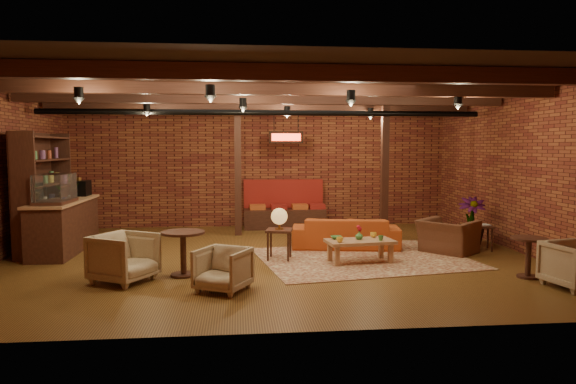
{
  "coord_description": "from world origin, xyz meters",
  "views": [
    {
      "loc": [
        -0.62,
        -9.64,
        2.1
      ],
      "look_at": [
        0.36,
        0.2,
        1.24
      ],
      "focal_mm": 32.0,
      "sensor_mm": 36.0,
      "label": 1
    }
  ],
  "objects": [
    {
      "name": "armchair_right",
      "position": [
        3.55,
        0.09,
        0.44
      ],
      "size": [
        1.16,
        1.2,
        0.89
      ],
      "primitive_type": "imported",
      "rotation": [
        0.0,
        0.0,
        2.27
      ],
      "color": "brown",
      "rests_on": "floor"
    },
    {
      "name": "side_table_lamp",
      "position": [
        0.16,
        -0.2,
        0.74
      ],
      "size": [
        0.55,
        0.55,
        0.97
      ],
      "rotation": [
        0.0,
        0.0,
        -0.21
      ],
      "color": "black",
      "rests_on": "floor"
    },
    {
      "name": "plant_counter",
      "position": [
        -4.0,
        1.2,
        1.22
      ],
      "size": [
        0.35,
        0.39,
        0.3
      ],
      "primitive_type": "imported",
      "color": "#337F33",
      "rests_on": "service_counter"
    },
    {
      "name": "armchair_a",
      "position": [
        -2.39,
        -1.54,
        0.42
      ],
      "size": [
        1.08,
        1.1,
        0.85
      ],
      "primitive_type": "imported",
      "rotation": [
        0.0,
        0.0,
        1.04
      ],
      "color": "beige",
      "rests_on": "floor"
    },
    {
      "name": "armchair_far",
      "position": [
        4.4,
        -2.58,
        0.38
      ],
      "size": [
        0.87,
        0.83,
        0.77
      ],
      "primitive_type": "imported",
      "rotation": [
        0.0,
        0.0,
        0.2
      ],
      "color": "beige",
      "rests_on": "floor"
    },
    {
      "name": "rug",
      "position": [
        1.74,
        -0.27,
        0.01
      ],
      "size": [
        4.21,
        3.48,
        0.01
      ],
      "primitive_type": "cube",
      "rotation": [
        0.0,
        0.0,
        0.16
      ],
      "color": "maroon",
      "rests_on": "floor"
    },
    {
      "name": "shelving_hutch",
      "position": [
        -4.5,
        1.1,
        1.2
      ],
      "size": [
        0.52,
        2.0,
        2.4
      ],
      "primitive_type": null,
      "color": "black",
      "rests_on": "ground"
    },
    {
      "name": "floor",
      "position": [
        0.0,
        0.0,
        0.0
      ],
      "size": [
        10.0,
        10.0,
        0.0
      ],
      "primitive_type": "plane",
      "color": "#432910",
      "rests_on": "ground"
    },
    {
      "name": "sofa",
      "position": [
        1.62,
        0.78,
        0.32
      ],
      "size": [
        2.32,
        1.2,
        0.64
      ],
      "primitive_type": "imported",
      "rotation": [
        0.0,
        0.0,
        2.98
      ],
      "color": "#A23E16",
      "rests_on": "floor"
    },
    {
      "name": "plant_tall",
      "position": [
        4.4,
        0.87,
        1.55
      ],
      "size": [
        2.11,
        2.11,
        3.1
      ],
      "primitive_type": "imported",
      "rotation": [
        0.0,
        0.0,
        -0.25
      ],
      "color": "#4C7F4C",
      "rests_on": "floor"
    },
    {
      "name": "service_counter",
      "position": [
        -4.1,
        1.0,
        0.8
      ],
      "size": [
        0.8,
        2.5,
        1.6
      ],
      "primitive_type": null,
      "color": "black",
      "rests_on": "ground"
    },
    {
      "name": "coffee_table",
      "position": [
        1.59,
        -0.59,
        0.37
      ],
      "size": [
        1.29,
        0.76,
        0.67
      ],
      "rotation": [
        0.0,
        0.0,
        0.13
      ],
      "color": "#A46D4C",
      "rests_on": "floor"
    },
    {
      "name": "post_right",
      "position": [
        2.8,
        2.0,
        1.6
      ],
      "size": [
        0.16,
        0.16,
        3.2
      ],
      "primitive_type": "cube",
      "color": "black",
      "rests_on": "ground"
    },
    {
      "name": "ceiling_pipe",
      "position": [
        0.0,
        1.6,
        2.85
      ],
      "size": [
        9.6,
        0.12,
        0.12
      ],
      "primitive_type": "cylinder",
      "rotation": [
        0.0,
        1.57,
        0.0
      ],
      "color": "black",
      "rests_on": "ceiling"
    },
    {
      "name": "banquette",
      "position": [
        0.6,
        3.55,
        0.5
      ],
      "size": [
        2.1,
        0.7,
        1.0
      ],
      "primitive_type": null,
      "color": "maroon",
      "rests_on": "ground"
    },
    {
      "name": "ceiling",
      "position": [
        0.0,
        0.0,
        3.2
      ],
      "size": [
        10.0,
        8.0,
        0.02
      ],
      "primitive_type": "cube",
      "color": "black",
      "rests_on": "wall_back"
    },
    {
      "name": "side_table_book",
      "position": [
        4.35,
        0.32,
        0.47
      ],
      "size": [
        0.56,
        0.56,
        0.53
      ],
      "rotation": [
        0.0,
        0.0,
        -0.25
      ],
      "color": "black",
      "rests_on": "floor"
    },
    {
      "name": "armchair_b",
      "position": [
        -0.84,
        -2.21,
        0.35
      ],
      "size": [
        0.91,
        0.89,
        0.7
      ],
      "primitive_type": "imported",
      "rotation": [
        0.0,
        0.0,
        -0.5
      ],
      "color": "beige",
      "rests_on": "floor"
    },
    {
      "name": "service_sign",
      "position": [
        0.6,
        3.1,
        2.35
      ],
      "size": [
        0.86,
        0.06,
        0.3
      ],
      "primitive_type": "cube",
      "color": "red",
      "rests_on": "ceiling"
    },
    {
      "name": "round_table_left",
      "position": [
        -1.51,
        -1.26,
        0.5
      ],
      "size": [
        0.71,
        0.71,
        0.74
      ],
      "color": "black",
      "rests_on": "floor"
    },
    {
      "name": "wall_back",
      "position": [
        0.0,
        4.0,
        1.6
      ],
      "size": [
        10.0,
        0.02,
        3.2
      ],
      "primitive_type": "cube",
      "color": "maroon",
      "rests_on": "ground"
    },
    {
      "name": "round_table_right",
      "position": [
        4.04,
        -1.93,
        0.44
      ],
      "size": [
        0.56,
        0.56,
        0.66
      ],
      "color": "black",
      "rests_on": "floor"
    },
    {
      "name": "wall_front",
      "position": [
        0.0,
        -4.0,
        1.6
      ],
      "size": [
        10.0,
        0.02,
        3.2
      ],
      "primitive_type": "cube",
      "color": "maroon",
      "rests_on": "ground"
    },
    {
      "name": "ceiling_spotlights",
      "position": [
        0.0,
        0.0,
        2.86
      ],
      "size": [
        6.4,
        4.4,
        0.28
      ],
      "primitive_type": null,
      "color": "black",
      "rests_on": "ceiling"
    },
    {
      "name": "wall_right",
      "position": [
        5.0,
        0.0,
        1.6
      ],
      "size": [
        0.02,
        8.0,
        3.2
      ],
      "primitive_type": "cube",
      "color": "maroon",
      "rests_on": "ground"
    },
    {
      "name": "ceiling_beams",
      "position": [
        0.0,
        0.0,
        3.08
      ],
      "size": [
        9.8,
        6.4,
        0.22
      ],
      "primitive_type": null,
      "color": "black",
      "rests_on": "ceiling"
    },
    {
      "name": "post_left",
      "position": [
        -0.6,
        2.6,
        1.6
      ],
      "size": [
        0.16,
        0.16,
        3.2
      ],
      "primitive_type": "cube",
      "color": "black",
      "rests_on": "ground"
    }
  ]
}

